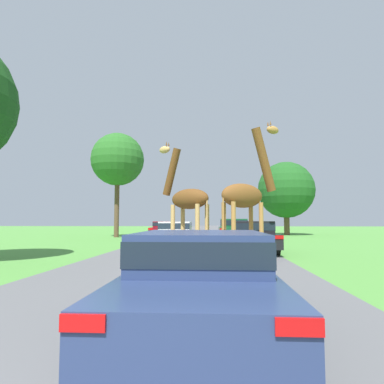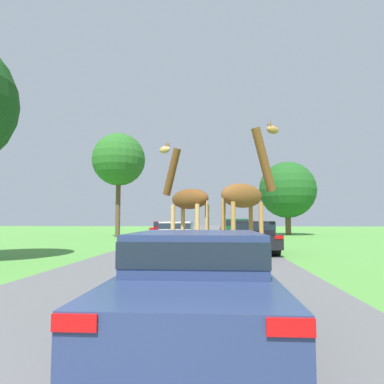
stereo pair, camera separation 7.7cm
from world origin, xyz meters
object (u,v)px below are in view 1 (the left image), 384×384
Objects in this scene: car_queue_left at (233,229)px; tree_centre_back at (118,160)px; car_queue_right at (166,229)px; car_far_ahead at (252,236)px; giraffe_near_road at (187,200)px; car_lead_maroon at (201,275)px; tree_left_edge at (286,190)px; car_verge_right at (176,232)px; giraffe_companion at (247,193)px.

tree_centre_back is (-9.59, 4.52, 5.81)m from car_queue_left.
car_far_ahead reaches higher than car_queue_right.
tree_centre_back reaches higher than giraffe_near_road.
car_lead_maroon is 1.12× the size of car_queue_left.
car_queue_left is 0.47× the size of tree_centre_back.
tree_centre_back reaches higher than tree_left_edge.
giraffe_near_road is 7.42m from car_verge_right.
car_queue_right is at bearing 163.51° from giraffe_companion.
car_far_ahead is at bearing -49.73° from car_verge_right.
car_far_ahead is (2.77, 2.47, -1.48)m from giraffe_near_road.
tree_left_edge is at bearing 73.42° from car_far_ahead.
giraffe_near_road reaches higher than car_queue_left.
car_far_ahead is 19.18m from tree_left_edge.
car_queue_left is at bearing 45.90° from car_verge_right.
giraffe_companion reaches higher than giraffe_near_road.
tree_left_edge is at bearing 55.02° from car_verge_right.
tree_centre_back is (-7.15, 15.45, 4.38)m from giraffe_near_road.
tree_centre_back reaches higher than car_lead_maroon.
car_queue_left is at bearing -120.73° from tree_left_edge.
car_lead_maroon is 0.66× the size of tree_left_edge.
giraffe_companion is 1.21× the size of car_queue_left.
giraffe_near_road is at bearing -78.81° from car_queue_right.
car_lead_maroon is 1.07× the size of car_far_ahead.
car_verge_right is 16.71m from tree_left_edge.
giraffe_near_road is at bearing -65.15° from tree_centre_back.
giraffe_companion reaches higher than car_queue_left.
car_verge_right is at bearing -134.10° from car_queue_left.
car_lead_maroon is 10.95m from car_far_ahead.
tree_left_edge reaches higher than car_queue_right.
car_far_ahead is at bearing -87.73° from car_queue_left.
car_far_ahead is at bearing 136.75° from giraffe_companion.
car_queue_left is 8.46m from car_far_ahead.
car_queue_left reaches higher than car_lead_maroon.
giraffe_companion is at bearing -83.70° from giraffe_near_road.
tree_left_edge reaches higher than car_verge_right.
car_verge_right reaches higher than car_lead_maroon.
giraffe_companion is 1.08× the size of car_lead_maroon.
car_lead_maroon is at bearing -80.81° from car_queue_right.
giraffe_companion is 4.11m from car_far_ahead.
car_queue_left is at bearing -25.25° from tree_centre_back.
car_lead_maroon is (-1.36, -7.05, -1.70)m from giraffe_companion.
car_queue_left is at bearing 85.26° from car_lead_maroon.
car_verge_right is at bearing -54.31° from tree_centre_back.
car_far_ahead is 17.35m from tree_centre_back.
giraffe_near_road is at bearing -111.64° from tree_left_edge.
car_queue_left is at bearing 144.31° from giraffe_companion.
giraffe_near_road is 0.52× the size of tree_centre_back.
giraffe_companion is 0.57× the size of tree_centre_back.
car_verge_right is (-3.64, -3.76, -0.08)m from car_queue_left.
giraffe_near_road is 0.66× the size of tree_left_edge.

